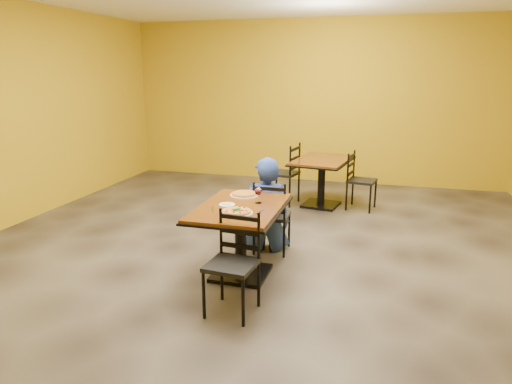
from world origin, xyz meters
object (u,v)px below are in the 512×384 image
(chair_main_far, at_px, (272,216))
(plate_far, at_px, (244,195))
(pizza_main, at_px, (236,211))
(table_main, at_px, (241,224))
(chair_second_left, at_px, (283,174))
(side_plate, at_px, (227,205))
(plate_main, at_px, (237,213))
(wine_glass, at_px, (258,195))
(chair_second_right, at_px, (362,181))
(diner, at_px, (266,203))
(chair_main_near, at_px, (232,265))
(pizza_far, at_px, (244,194))
(table_second, at_px, (322,171))

(chair_main_far, relative_size, plate_far, 2.77)
(pizza_main, relative_size, plate_far, 0.92)
(table_main, xyz_separation_m, plate_far, (-0.08, 0.39, 0.20))
(chair_main_far, distance_m, chair_second_left, 2.06)
(chair_main_far, relative_size, side_plate, 5.38)
(plate_main, height_order, wine_glass, wine_glass)
(chair_main_far, distance_m, chair_second_right, 2.23)
(plate_far, bearing_deg, plate_main, -79.40)
(table_main, xyz_separation_m, wine_glass, (0.15, 0.14, 0.28))
(chair_second_right, height_order, wine_glass, wine_glass)
(diner, xyz_separation_m, plate_far, (-0.14, -0.42, 0.20))
(chair_main_near, relative_size, side_plate, 5.53)
(table_main, relative_size, diner, 1.11)
(chair_second_left, relative_size, pizza_far, 3.45)
(table_main, relative_size, plate_main, 3.97)
(table_main, bearing_deg, chair_main_far, 78.72)
(chair_second_right, xyz_separation_m, pizza_main, (-1.02, -3.02, 0.33))
(chair_main_near, bearing_deg, table_main, 107.00)
(diner, relative_size, wine_glass, 6.15)
(table_main, relative_size, plate_far, 3.97)
(chair_second_right, relative_size, side_plate, 5.48)
(pizza_main, xyz_separation_m, side_plate, (-0.18, 0.23, -0.02))
(pizza_main, bearing_deg, pizza_far, 100.60)
(wine_glass, bearing_deg, chair_second_left, 96.83)
(plate_main, xyz_separation_m, plate_far, (-0.12, 0.64, 0.00))
(pizza_main, bearing_deg, diner, 88.82)
(chair_second_left, height_order, plate_main, chair_second_left)
(chair_main_far, xyz_separation_m, wine_glass, (-0.00, -0.60, 0.41))
(plate_far, distance_m, pizza_far, 0.02)
(wine_glass, bearing_deg, table_main, -135.15)
(plate_main, distance_m, pizza_far, 0.65)
(chair_second_left, relative_size, diner, 0.87)
(diner, bearing_deg, plate_far, 59.88)
(table_main, distance_m, plate_main, 0.32)
(table_main, height_order, wine_glass, wine_glass)
(chair_second_left, bearing_deg, plate_main, 14.33)
(table_second, bearing_deg, side_plate, -101.78)
(diner, relative_size, plate_far, 3.57)
(pizza_far, bearing_deg, diner, 71.50)
(table_main, distance_m, chair_main_near, 0.78)
(table_second, relative_size, side_plate, 7.95)
(chair_second_right, distance_m, diner, 2.20)
(chair_main_near, distance_m, diner, 1.58)
(table_main, xyz_separation_m, pizza_far, (-0.08, 0.39, 0.21))
(chair_main_near, xyz_separation_m, chair_second_left, (-0.32, 3.53, 0.04))
(plate_far, xyz_separation_m, wine_glass, (0.23, -0.25, 0.08))
(chair_main_far, height_order, plate_far, chair_main_far)
(chair_second_right, relative_size, plate_far, 2.83)
(pizza_main, height_order, pizza_far, same)
(pizza_main, relative_size, wine_glass, 1.58)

